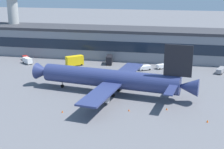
# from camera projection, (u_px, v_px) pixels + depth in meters

# --- Properties ---
(ground_plane) EXTENTS (600.00, 600.00, 0.00)m
(ground_plane) POSITION_uv_depth(u_px,v_px,m) (73.00, 90.00, 104.38)
(ground_plane) COLOR slate
(terminal_building) EXTENTS (149.03, 18.17, 13.47)m
(terminal_building) POSITION_uv_depth(u_px,v_px,m) (107.00, 42.00, 147.74)
(terminal_building) COLOR gray
(terminal_building) RESTS_ON ground_plane
(airliner) EXTENTS (53.10, 45.22, 16.82)m
(airliner) POSITION_uv_depth(u_px,v_px,m) (112.00, 79.00, 99.34)
(airliner) COLOR navy
(airliner) RESTS_ON ground_plane
(control_tower) EXTENTS (9.62, 9.62, 33.52)m
(control_tower) POSITION_uv_depth(u_px,v_px,m) (13.00, 9.00, 156.71)
(control_tower) COLOR #B7B7B2
(control_tower) RESTS_ON ground_plane
(pushback_tractor) EXTENTS (5.44, 4.81, 1.75)m
(pushback_tractor) POSITION_uv_depth(u_px,v_px,m) (145.00, 67.00, 127.00)
(pushback_tractor) COLOR white
(pushback_tractor) RESTS_ON ground_plane
(stair_truck) EXTENTS (3.27, 6.29, 3.55)m
(stair_truck) POSITION_uv_depth(u_px,v_px,m) (109.00, 60.00, 135.55)
(stair_truck) COLOR black
(stair_truck) RESTS_ON ground_plane
(baggage_tug) EXTENTS (3.91, 4.00, 1.85)m
(baggage_tug) POSITION_uv_depth(u_px,v_px,m) (26.00, 58.00, 142.77)
(baggage_tug) COLOR red
(baggage_tug) RESTS_ON ground_plane
(crew_van) EXTENTS (5.43, 4.97, 2.55)m
(crew_van) POSITION_uv_depth(u_px,v_px,m) (27.00, 60.00, 136.52)
(crew_van) COLOR white
(crew_van) RESTS_ON ground_plane
(follow_me_car) EXTENTS (4.58, 4.30, 1.85)m
(follow_me_car) POSITION_uv_depth(u_px,v_px,m) (161.00, 66.00, 128.75)
(follow_me_car) COLOR white
(follow_me_car) RESTS_ON ground_plane
(catering_truck) EXTENTS (7.11, 6.73, 4.15)m
(catering_truck) POSITION_uv_depth(u_px,v_px,m) (75.00, 60.00, 132.93)
(catering_truck) COLOR yellow
(catering_truck) RESTS_ON ground_plane
(belt_loader) EXTENTS (4.11, 6.70, 1.95)m
(belt_loader) POSITION_uv_depth(u_px,v_px,m) (221.00, 70.00, 122.98)
(belt_loader) COLOR gray
(belt_loader) RESTS_ON ground_plane
(traffic_cone_0) EXTENTS (0.49, 0.49, 0.61)m
(traffic_cone_0) POSITION_uv_depth(u_px,v_px,m) (167.00, 109.00, 88.04)
(traffic_cone_0) COLOR #F2590C
(traffic_cone_0) RESTS_ON ground_plane
(traffic_cone_1) EXTENTS (0.49, 0.49, 0.61)m
(traffic_cone_1) POSITION_uv_depth(u_px,v_px,m) (129.00, 110.00, 87.17)
(traffic_cone_1) COLOR #F2590C
(traffic_cone_1) RESTS_ON ground_plane
(traffic_cone_2) EXTENTS (0.47, 0.47, 0.58)m
(traffic_cone_2) POSITION_uv_depth(u_px,v_px,m) (62.00, 111.00, 86.26)
(traffic_cone_2) COLOR #F2590C
(traffic_cone_2) RESTS_ON ground_plane
(traffic_cone_3) EXTENTS (0.51, 0.51, 0.64)m
(traffic_cone_3) POSITION_uv_depth(u_px,v_px,m) (207.00, 121.00, 80.29)
(traffic_cone_3) COLOR #F2590C
(traffic_cone_3) RESTS_ON ground_plane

